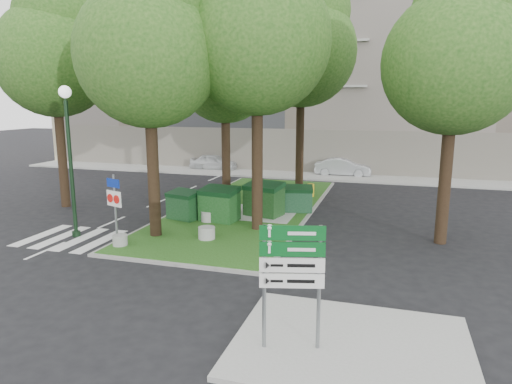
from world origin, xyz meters
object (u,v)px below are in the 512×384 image
at_px(tree_median_far, 304,41).
at_px(tree_street_left, 55,48).
at_px(dumpster_b, 219,204).
at_px(bollard_mid, 208,216).
at_px(dumpster_c, 264,199).
at_px(dumpster_d, 298,199).
at_px(tree_street_right, 459,49).
at_px(bollard_left, 120,240).
at_px(tree_median_near_left, 150,41).
at_px(litter_bin, 311,190).
at_px(directional_sign, 292,268).
at_px(car_white, 214,162).
at_px(street_lamp, 69,144).
at_px(tree_median_near_right, 260,26).
at_px(dumpster_a, 184,205).
at_px(car_silver, 343,167).
at_px(bollard_right, 207,233).
at_px(tree_median_mid, 227,64).
at_px(traffic_sign_pole, 115,200).

height_order(tree_median_far, tree_street_left, tree_median_far).
distance_m(dumpster_b, bollard_mid, 0.70).
xyz_separation_m(dumpster_c, dumpster_d, (1.34, 1.21, -0.15)).
relative_size(tree_street_right, dumpster_d, 6.81).
bearing_deg(bollard_left, tree_street_right, 20.01).
height_order(tree_median_near_left, litter_bin, tree_median_near_left).
distance_m(tree_street_right, directional_sign, 11.08).
xyz_separation_m(dumpster_c, car_white, (-7.60, 12.80, -0.24)).
xyz_separation_m(dumpster_d, bollard_left, (-5.10, -6.93, -0.40)).
bearing_deg(street_lamp, tree_median_near_right, 22.50).
bearing_deg(tree_street_right, directional_sign, -112.76).
xyz_separation_m(tree_median_far, street_lamp, (-6.89, -10.27, -4.69)).
xyz_separation_m(dumpster_a, dumpster_b, (1.60, 0.16, 0.10)).
relative_size(bollard_mid, litter_bin, 0.91).
bearing_deg(directional_sign, tree_median_near_right, 95.84).
xyz_separation_m(bollard_mid, directional_sign, (5.64, -9.01, 1.55)).
relative_size(tree_median_far, dumpster_a, 7.54).
bearing_deg(dumpster_d, bollard_mid, -150.93).
relative_size(bollard_mid, street_lamp, 0.11).
height_order(tree_street_left, car_silver, tree_street_left).
xyz_separation_m(tree_median_near_right, dumpster_b, (-2.03, 0.72, -7.15)).
bearing_deg(car_white, tree_street_right, -135.09).
distance_m(tree_median_near_left, car_silver, 18.94).
bearing_deg(bollard_right, tree_street_right, 15.99).
height_order(bollard_mid, litter_bin, litter_bin).
bearing_deg(tree_median_far, dumpster_a, -118.85).
bearing_deg(litter_bin, tree_street_left, -154.57).
bearing_deg(street_lamp, tree_median_mid, 63.07).
distance_m(directional_sign, car_silver, 23.59).
xyz_separation_m(litter_bin, traffic_sign_pole, (-5.45, -10.06, 1.22)).
bearing_deg(dumpster_a, dumpster_b, 21.41).
distance_m(dumpster_d, directional_sign, 12.20).
xyz_separation_m(dumpster_b, street_lamp, (-4.67, -3.49, 2.80)).
height_order(tree_median_near_right, directional_sign, tree_median_near_right).
distance_m(tree_street_left, dumpster_d, 13.49).
distance_m(tree_street_left, car_white, 15.37).
bearing_deg(tree_median_far, dumpster_d, -80.26).
xyz_separation_m(dumpster_b, car_silver, (3.76, 14.22, -0.19)).
xyz_separation_m(traffic_sign_pole, directional_sign, (7.78, -5.41, 0.21)).
distance_m(tree_median_far, bollard_left, 14.36).
relative_size(bollard_right, directional_sign, 0.24).
height_order(dumpster_c, street_lamp, street_lamp).
xyz_separation_m(tree_street_left, car_white, (2.47, 13.44, -7.03)).
bearing_deg(dumpster_d, street_lamp, -153.06).
relative_size(tree_street_right, bollard_mid, 16.35).
bearing_deg(tree_street_left, car_white, 79.57).
height_order(dumpster_d, bollard_left, dumpster_d).
xyz_separation_m(dumpster_b, dumpster_d, (2.94, 2.64, -0.13)).
bearing_deg(dumpster_a, traffic_sign_pole, -89.00).
xyz_separation_m(tree_median_far, dumpster_a, (-3.83, -6.95, -7.59)).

